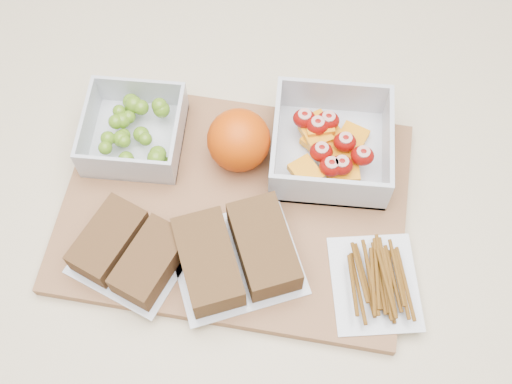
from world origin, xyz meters
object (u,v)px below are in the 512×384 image
cutting_board (235,206)px  orange (239,140)px  sandwich_bag_center (236,254)px  sandwich_bag_left (130,251)px  pretzel_bag (376,280)px  grape_container (135,130)px  fruit_container (330,146)px

cutting_board → orange: size_ratio=5.33×
sandwich_bag_center → sandwich_bag_left: bearing=-176.9°
sandwich_bag_left → pretzel_bag: bearing=-1.3°
grape_container → sandwich_bag_center: (0.15, -0.16, -0.00)m
cutting_board → fruit_container: size_ratio=2.90×
cutting_board → sandwich_bag_center: (0.01, -0.08, 0.03)m
sandwich_bag_center → fruit_container: bearing=56.6°
orange → sandwich_bag_left: bearing=-126.9°
sandwich_bag_left → pretzel_bag: (0.29, -0.01, -0.01)m
pretzel_bag → grape_container: bearing=151.4°
fruit_container → pretzel_bag: size_ratio=1.09×
fruit_container → orange: (-0.11, -0.01, 0.02)m
grape_container → pretzel_bag: grape_container is taller
sandwich_bag_left → sandwich_bag_center: size_ratio=0.86×
cutting_board → grape_container: grape_container is taller
fruit_container → orange: 0.11m
fruit_container → sandwich_bag_center: size_ratio=0.80×
cutting_board → sandwich_bag_left: 0.14m
fruit_container → pretzel_bag: fruit_container is taller
orange → sandwich_bag_center: 0.14m
grape_container → pretzel_bag: (0.31, -0.17, -0.01)m
grape_container → sandwich_bag_left: grape_container is taller
grape_container → sandwich_bag_center: 0.21m
orange → pretzel_bag: bearing=-41.8°
fruit_container → sandwich_bag_left: fruit_container is taller
orange → grape_container: bearing=174.6°
grape_container → fruit_container: fruit_container is taller
orange → pretzel_bag: (0.17, -0.16, -0.03)m
grape_container → sandwich_bag_left: bearing=-82.2°
sandwich_bag_left → orange: bearing=53.1°
cutting_board → sandwich_bag_center: 0.08m
cutting_board → orange: 0.08m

